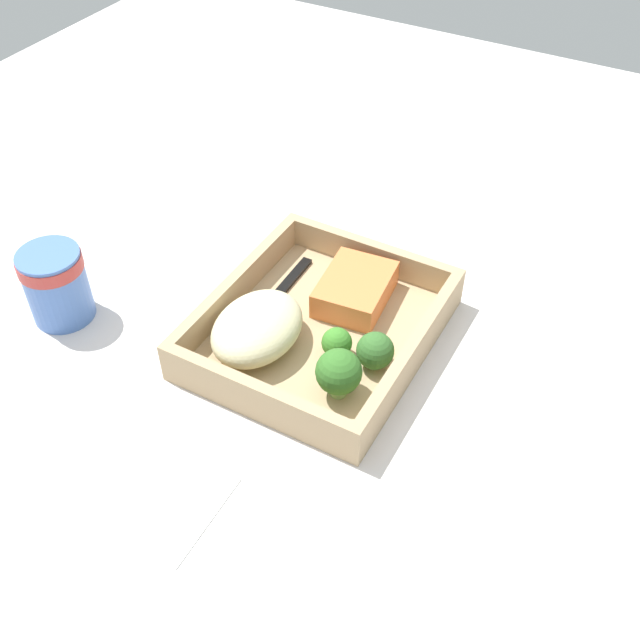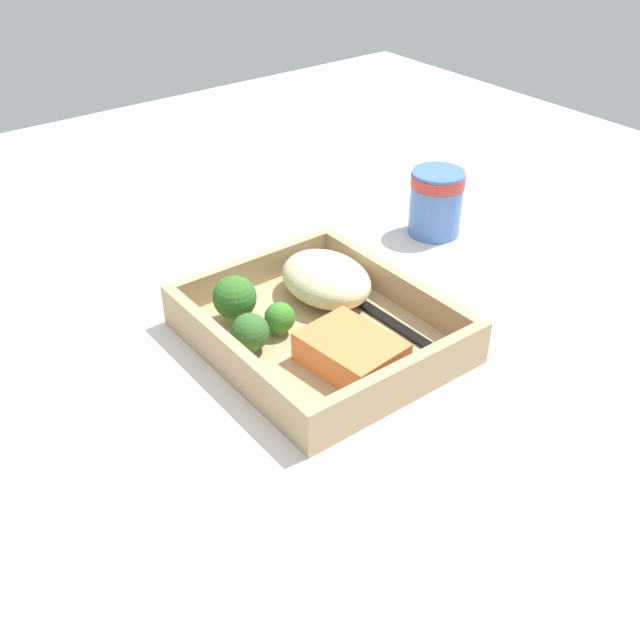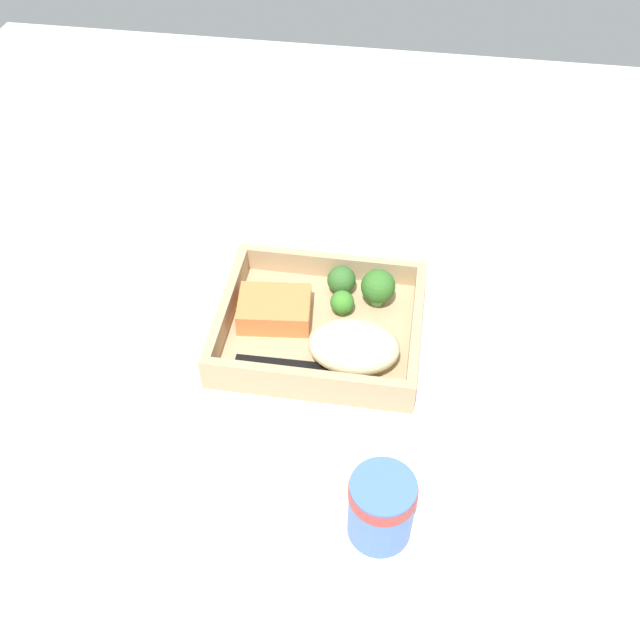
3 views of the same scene
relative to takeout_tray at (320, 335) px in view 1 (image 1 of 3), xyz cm
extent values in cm
cube|color=silver|center=(0.00, 0.00, -1.60)|extent=(160.00, 160.00, 2.00)
cube|color=tan|center=(0.00, 0.00, 0.00)|extent=(25.23, 21.76, 1.20)
cube|color=tan|center=(0.00, -10.28, 2.30)|extent=(25.23, 1.20, 3.39)
cube|color=tan|center=(0.00, 10.28, 2.30)|extent=(25.23, 1.20, 3.39)
cube|color=tan|center=(-12.02, 0.00, 2.30)|extent=(1.20, 19.36, 3.39)
cube|color=tan|center=(12.02, 0.00, 2.30)|extent=(1.20, 19.36, 3.39)
cube|color=orange|center=(-6.03, 0.98, 2.12)|extent=(9.77, 7.82, 3.04)
ellipsoid|color=beige|center=(4.82, -4.52, 2.93)|extent=(11.08, 8.35, 4.65)
cylinder|color=#75A05B|center=(6.67, 5.69, 1.49)|extent=(1.69, 1.69, 1.77)
sphere|color=#356E27|center=(6.67, 5.69, 3.60)|extent=(4.46, 4.46, 4.46)
cylinder|color=#7B975E|center=(1.74, 7.12, 1.13)|extent=(1.43, 1.43, 1.06)
sphere|color=#35662A|center=(1.74, 7.12, 2.70)|extent=(3.76, 3.76, 3.76)
cylinder|color=#789B5D|center=(2.37, 3.21, 1.10)|extent=(1.17, 1.17, 1.01)
sphere|color=#3C8129|center=(2.37, 3.21, 2.46)|extent=(3.09, 3.09, 3.09)
cube|color=black|center=(-3.14, -6.65, 0.82)|extent=(12.42, 1.36, 0.44)
cube|color=black|center=(4.76, -6.48, 0.82)|extent=(3.44, 2.27, 0.44)
cylinder|color=#486FB9|center=(10.15, -26.07, 3.57)|extent=(6.52, 6.52, 8.34)
cylinder|color=#B23833|center=(10.15, -26.07, 6.59)|extent=(6.71, 6.71, 1.50)
cube|color=white|center=(23.78, -4.94, -0.48)|extent=(10.00, 15.17, 0.24)
camera|label=1|loc=(48.76, 27.02, 55.03)|focal=42.00mm
camera|label=2|loc=(-48.80, 37.49, 43.86)|focal=42.00mm
camera|label=3|loc=(10.04, -64.60, 69.28)|focal=42.00mm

